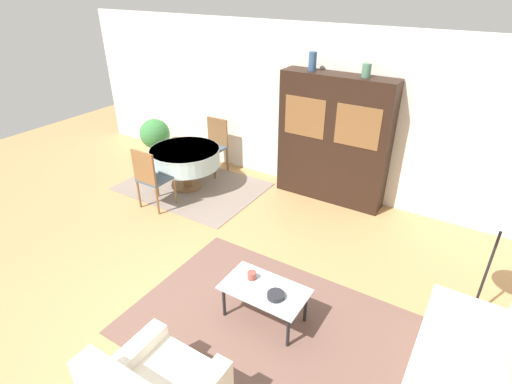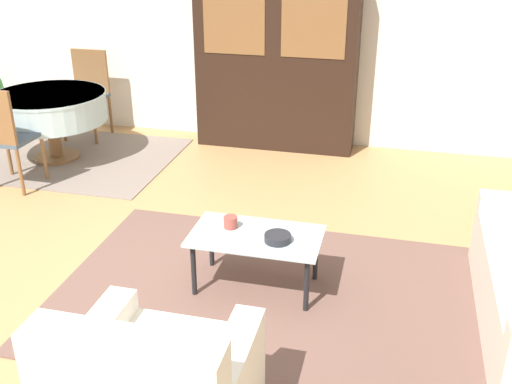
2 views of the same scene
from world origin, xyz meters
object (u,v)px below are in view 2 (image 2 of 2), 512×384
at_px(display_cabinet, 277,57).
at_px(dining_chair_near, 3,132).
at_px(dining_chair_far, 88,89).
at_px(dining_table, 50,108).
at_px(coffee_table, 256,241).
at_px(cup, 231,222).
at_px(bowl, 278,238).

distance_m(display_cabinet, dining_chair_near, 2.91).
xyz_separation_m(dining_chair_near, dining_chair_far, (0.00, 1.63, 0.00)).
distance_m(display_cabinet, dining_chair_far, 2.28).
height_order(dining_table, dining_chair_near, dining_chair_near).
bearing_deg(dining_chair_far, coffee_table, 134.99).
height_order(dining_chair_near, dining_chair_far, same).
xyz_separation_m(coffee_table, cup, (-0.20, 0.06, 0.09)).
xyz_separation_m(display_cabinet, dining_chair_near, (-2.23, -1.82, -0.45)).
bearing_deg(bowl, dining_table, 145.82).
xyz_separation_m(dining_chair_far, cup, (2.52, -2.66, -0.11)).
bearing_deg(cup, dining_chair_far, 133.47).
relative_size(coffee_table, dining_chair_near, 0.90).
xyz_separation_m(display_cabinet, cup, (0.29, -2.85, -0.56)).
bearing_deg(bowl, dining_chair_near, 158.37).
relative_size(dining_chair_near, bowl, 5.52).
height_order(coffee_table, dining_chair_near, dining_chair_near).
distance_m(coffee_table, bowl, 0.19).
bearing_deg(coffee_table, bowl, -17.59).
height_order(dining_chair_near, cup, dining_chair_near).
relative_size(dining_table, dining_chair_near, 1.18).
bearing_deg(dining_table, display_cabinet, 24.22).
bearing_deg(bowl, coffee_table, 162.41).
distance_m(display_cabinet, dining_table, 2.49).
bearing_deg(dining_table, bowl, -34.18).
distance_m(display_cabinet, cup, 2.92).
xyz_separation_m(dining_chair_near, cup, (2.52, -1.03, -0.11)).
height_order(display_cabinet, dining_chair_near, display_cabinet).
xyz_separation_m(display_cabinet, dining_chair_far, (-2.23, -0.19, -0.45)).
height_order(dining_table, dining_chair_far, dining_chair_far).
height_order(dining_chair_near, bowl, dining_chair_near).
distance_m(dining_chair_near, dining_chair_far, 1.63).
bearing_deg(cup, bowl, -17.42).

